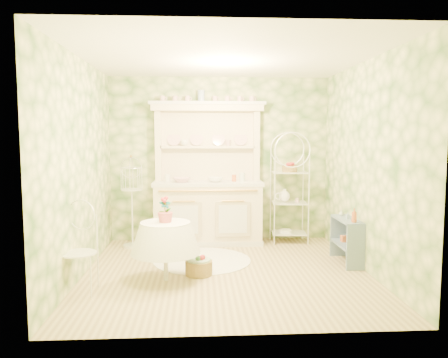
{
  "coord_description": "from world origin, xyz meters",
  "views": [
    {
      "loc": [
        -0.35,
        -5.45,
        1.74
      ],
      "look_at": [
        0.0,
        0.5,
        1.15
      ],
      "focal_mm": 35.0,
      "sensor_mm": 36.0,
      "label": 1
    }
  ],
  "objects": [
    {
      "name": "wall_right",
      "position": [
        1.8,
        0.0,
        1.35
      ],
      "size": [
        3.6,
        3.6,
        0.0
      ],
      "primitive_type": "plane",
      "color": "#EFEAA9",
      "rests_on": "floor"
    },
    {
      "name": "round_table",
      "position": [
        -0.75,
        -0.29,
        0.32
      ],
      "size": [
        0.74,
        0.74,
        0.64
      ],
      "primitive_type": "cylinder",
      "rotation": [
        0.0,
        0.0,
        -0.32
      ],
      "color": "white",
      "rests_on": "floor"
    },
    {
      "name": "cup_left",
      "position": [
        -0.57,
        1.67,
        1.61
      ],
      "size": [
        0.15,
        0.15,
        0.1
      ],
      "primitive_type": "imported",
      "rotation": [
        0.0,
        0.0,
        -0.17
      ],
      "color": "white",
      "rests_on": "kitchen_dresser"
    },
    {
      "name": "birdcage_stand",
      "position": [
        -1.39,
        1.34,
        0.71
      ],
      "size": [
        0.34,
        0.34,
        1.42
      ],
      "primitive_type": "cube",
      "rotation": [
        0.0,
        0.0,
        -0.02
      ],
      "color": "white",
      "rests_on": "floor"
    },
    {
      "name": "cup_right",
      "position": [
        0.13,
        1.68,
        1.61
      ],
      "size": [
        0.13,
        0.13,
        0.1
      ],
      "primitive_type": "imported",
      "rotation": [
        0.0,
        0.0,
        -0.39
      ],
      "color": "white",
      "rests_on": "kitchen_dresser"
    },
    {
      "name": "wall_front",
      "position": [
        0.0,
        -1.8,
        1.35
      ],
      "size": [
        3.6,
        3.6,
        0.0
      ],
      "primitive_type": "plane",
      "color": "#EFEAA9",
      "rests_on": "floor"
    },
    {
      "name": "bottle_blue",
      "position": [
        1.68,
        0.3,
        0.65
      ],
      "size": [
        0.05,
        0.05,
        0.09
      ],
      "primitive_type": "imported",
      "rotation": [
        0.0,
        0.0,
        0.13
      ],
      "color": "#97ACD1",
      "rests_on": "side_shelf"
    },
    {
      "name": "floor",
      "position": [
        0.0,
        0.0,
        0.0
      ],
      "size": [
        3.6,
        3.6,
        0.0
      ],
      "primitive_type": "plane",
      "color": "tan",
      "rests_on": "ground"
    },
    {
      "name": "bowl_white",
      "position": [
        -0.08,
        1.45,
        1.02
      ],
      "size": [
        0.31,
        0.31,
        0.08
      ],
      "primitive_type": "imported",
      "rotation": [
        0.0,
        0.0,
        -0.35
      ],
      "color": "white",
      "rests_on": "kitchen_dresser"
    },
    {
      "name": "bakers_rack",
      "position": [
        1.13,
        1.54,
        0.87
      ],
      "size": [
        0.57,
        0.43,
        1.74
      ],
      "primitive_type": "cube",
      "rotation": [
        0.0,
        0.0,
        -0.09
      ],
      "color": "white",
      "rests_on": "floor"
    },
    {
      "name": "potted_geranium",
      "position": [
        -0.75,
        -0.26,
        0.85
      ],
      "size": [
        0.16,
        0.13,
        0.27
      ],
      "primitive_type": "imported",
      "rotation": [
        0.0,
        0.0,
        0.26
      ],
      "color": "#3F7238",
      "rests_on": "round_table"
    },
    {
      "name": "cafe_chair",
      "position": [
        -1.68,
        -0.66,
        0.38
      ],
      "size": [
        0.45,
        0.45,
        0.76
      ],
      "primitive_type": "cube",
      "rotation": [
        0.0,
        0.0,
        -0.35
      ],
      "color": "white",
      "rests_on": "floor"
    },
    {
      "name": "wall_left",
      "position": [
        -1.8,
        0.0,
        1.35
      ],
      "size": [
        3.6,
        3.6,
        0.0
      ],
      "primitive_type": "plane",
      "color": "#EFEAA9",
      "rests_on": "floor"
    },
    {
      "name": "wall_back",
      "position": [
        0.0,
        1.8,
        1.35
      ],
      "size": [
        3.6,
        3.6,
        0.0
      ],
      "primitive_type": "plane",
      "color": "#EFEAA9",
      "rests_on": "floor"
    },
    {
      "name": "ceiling",
      "position": [
        0.0,
        0.0,
        2.7
      ],
      "size": [
        3.6,
        3.6,
        0.0
      ],
      "primitive_type": "plane",
      "color": "white",
      "rests_on": "floor"
    },
    {
      "name": "bottle_glass",
      "position": [
        1.67,
        0.55,
        0.65
      ],
      "size": [
        0.07,
        0.07,
        0.08
      ],
      "primitive_type": "imported",
      "rotation": [
        0.0,
        0.0,
        -0.05
      ],
      "color": "silver",
      "rests_on": "side_shelf"
    },
    {
      "name": "lace_rug",
      "position": [
        -0.31,
        0.52,
        0.01
      ],
      "size": [
        1.55,
        1.55,
        0.01
      ],
      "primitive_type": "cylinder",
      "rotation": [
        0.0,
        0.0,
        -0.14
      ],
      "color": "white",
      "rests_on": "floor"
    },
    {
      "name": "side_shelf",
      "position": [
        1.68,
        0.31,
        0.32
      ],
      "size": [
        0.33,
        0.77,
        0.65
      ],
      "primitive_type": "cube",
      "rotation": [
        0.0,
        0.0,
        0.07
      ],
      "color": "#6B84A0",
      "rests_on": "floor"
    },
    {
      "name": "floor_basket",
      "position": [
        -0.35,
        -0.1,
        0.1
      ],
      "size": [
        0.35,
        0.35,
        0.2
      ],
      "primitive_type": "cylinder",
      "rotation": [
        0.0,
        0.0,
        -0.11
      ],
      "color": "olive",
      "rests_on": "floor"
    },
    {
      "name": "bottle_amber",
      "position": [
        1.68,
        0.05,
        0.68
      ],
      "size": [
        0.09,
        0.09,
        0.18
      ],
      "primitive_type": "imported",
      "rotation": [
        0.0,
        0.0,
        -0.35
      ],
      "color": "#C8612F",
      "rests_on": "side_shelf"
    },
    {
      "name": "bowl_floral",
      "position": [
        -0.62,
        1.47,
        1.02
      ],
      "size": [
        0.32,
        0.32,
        0.07
      ],
      "primitive_type": "imported",
      "rotation": [
        0.0,
        0.0,
        0.12
      ],
      "color": "white",
      "rests_on": "kitchen_dresser"
    },
    {
      "name": "kitchen_dresser",
      "position": [
        -0.2,
        1.52,
        1.15
      ],
      "size": [
        1.87,
        0.61,
        2.29
      ],
      "primitive_type": "cube",
      "color": "#F9EBCC",
      "rests_on": "floor"
    }
  ]
}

